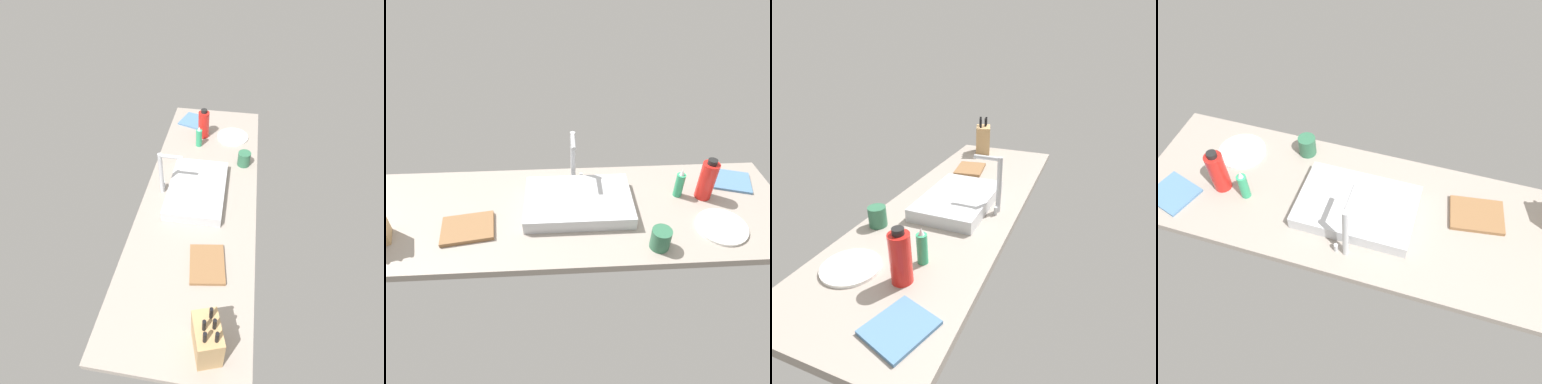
# 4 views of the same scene
# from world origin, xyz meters

# --- Properties ---
(countertop_slab) EXTENTS (1.94, 0.64, 0.04)m
(countertop_slab) POSITION_xyz_m (0.00, 0.00, 0.02)
(countertop_slab) COLOR gray
(countertop_slab) RESTS_ON ground
(sink_basin) EXTENTS (0.48, 0.32, 0.06)m
(sink_basin) POSITION_xyz_m (0.01, 0.02, 0.07)
(sink_basin) COLOR #B7BABF
(sink_basin) RESTS_ON countertop_slab
(faucet) EXTENTS (0.06, 0.14, 0.27)m
(faucet) POSITION_xyz_m (0.01, 0.21, 0.19)
(faucet) COLOR #B7BABF
(faucet) RESTS_ON countertop_slab
(cutting_board) EXTENTS (0.24, 0.19, 0.02)m
(cutting_board) POSITION_xyz_m (-0.46, -0.10, 0.04)
(cutting_board) COLOR brown
(cutting_board) RESTS_ON countertop_slab
(soap_bottle) EXTENTS (0.04, 0.04, 0.15)m
(soap_bottle) POSITION_xyz_m (0.49, 0.08, 0.10)
(soap_bottle) COLOR #2D9966
(soap_bottle) RESTS_ON countertop_slab
(water_bottle) EXTENTS (0.08, 0.08, 0.21)m
(water_bottle) POSITION_xyz_m (0.61, 0.06, 0.13)
(water_bottle) COLOR red
(water_bottle) RESTS_ON countertop_slab
(dinner_plate) EXTENTS (0.22, 0.22, 0.01)m
(dinner_plate) POSITION_xyz_m (0.62, -0.14, 0.04)
(dinner_plate) COLOR white
(dinner_plate) RESTS_ON countertop_slab
(dish_towel) EXTENTS (0.22, 0.21, 0.01)m
(dish_towel) POSITION_xyz_m (0.79, 0.16, 0.04)
(dish_towel) COLOR teal
(dish_towel) RESTS_ON countertop_slab
(coffee_mug) EXTENTS (0.08, 0.08, 0.09)m
(coffee_mug) POSITION_xyz_m (0.33, -0.23, 0.08)
(coffee_mug) COLOR #2D6647
(coffee_mug) RESTS_ON countertop_slab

